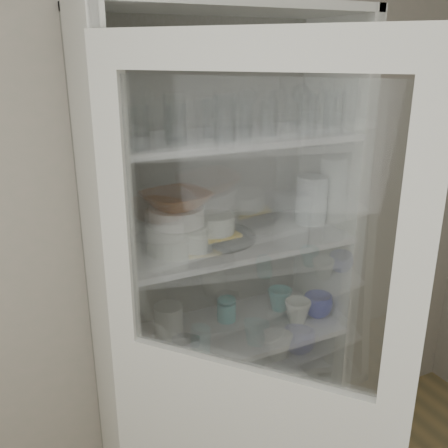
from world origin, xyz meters
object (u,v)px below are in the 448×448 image
pantry_cabinet (217,305)px  plate_stack_back (174,224)px  goblet_2 (247,107)px  mug_blue (318,305)px  glass_platter (214,237)px  mug_white (298,312)px  tin_box (232,405)px  grey_bowl_stack (311,200)px  measuring_cups (183,343)px  goblet_3 (301,102)px  goblet_0 (104,113)px  yellow_trivet (214,233)px  terracotta_bowl (176,200)px  plate_stack_front (177,237)px  white_ramekin (214,223)px  mug_teal (280,299)px  goblet_1 (230,110)px  cream_bowl (176,216)px  cream_dish (221,400)px  white_canister (169,321)px  teal_jar (227,310)px  cupboard_door (245,431)px

pantry_cabinet → plate_stack_back: (-0.17, 0.03, 0.38)m
goblet_2 → mug_blue: goblet_2 is taller
goblet_2 → glass_platter: size_ratio=0.51×
mug_white → tin_box: size_ratio=0.61×
grey_bowl_stack → measuring_cups: 0.78m
goblet_3 → plate_stack_back: bearing=-177.0°
goblet_0 → yellow_trivet: 0.60m
goblet_0 → terracotta_bowl: size_ratio=0.75×
plate_stack_front → white_ramekin: size_ratio=1.42×
mug_teal → measuring_cups: 0.50m
goblet_1 → yellow_trivet: goblet_1 is taller
goblet_0 → goblet_2: (0.55, 0.02, -0.01)m
plate_stack_back → mug_blue: bearing=-16.3°
mug_teal → tin_box: 0.50m
cream_bowl → terracotta_bowl: size_ratio=0.85×
mug_white → cream_dish: size_ratio=0.52×
glass_platter → tin_box: size_ratio=1.78×
mug_teal → cream_dish: size_ratio=0.50×
cream_bowl → grey_bowl_stack: size_ratio=0.99×
goblet_2 → goblet_1: bearing=-163.5°
goblet_3 → terracotta_bowl: 0.70m
mug_white → goblet_1: bearing=135.4°
cream_dish → white_canister: bearing=173.0°
goblet_3 → mug_teal: (-0.12, -0.08, -0.84)m
plate_stack_front → yellow_trivet: bearing=13.2°
pantry_cabinet → goblet_2: 0.82m
white_ramekin → teal_jar: size_ratio=1.66×
goblet_0 → mug_blue: (0.82, -0.16, -0.84)m
goblet_3 → mug_blue: size_ratio=1.40×
teal_jar → tin_box: teal_jar is taller
goblet_0 → grey_bowl_stack: size_ratio=0.88×
cream_bowl → white_canister: 0.47m
pantry_cabinet → cupboard_door: pantry_cabinet is taller
goblet_2 → grey_bowl_stack: 0.47m
mug_blue → yellow_trivet: bearing=165.3°
teal_jar → mug_teal: bearing=-4.9°
measuring_cups → pantry_cabinet: bearing=29.8°
terracotta_bowl → plate_stack_back: bearing=74.2°
goblet_0 → goblet_1: bearing=-0.9°
cream_bowl → terracotta_bowl: bearing=0.0°
cream_bowl → white_canister: size_ratio=1.45×
plate_stack_front → white_ramekin: (0.17, 0.04, 0.01)m
white_canister → tin_box: bearing=-15.5°
goblet_1 → plate_stack_back: goblet_1 is taller
terracotta_bowl → yellow_trivet: terracotta_bowl is taller
goblet_2 → white_canister: 0.89m
plate_stack_back → terracotta_bowl: terracotta_bowl is taller
goblet_3 → teal_jar: size_ratio=1.82×
goblet_2 → white_ramekin: bearing=-154.7°
cream_dish → yellow_trivet: bearing=-164.4°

